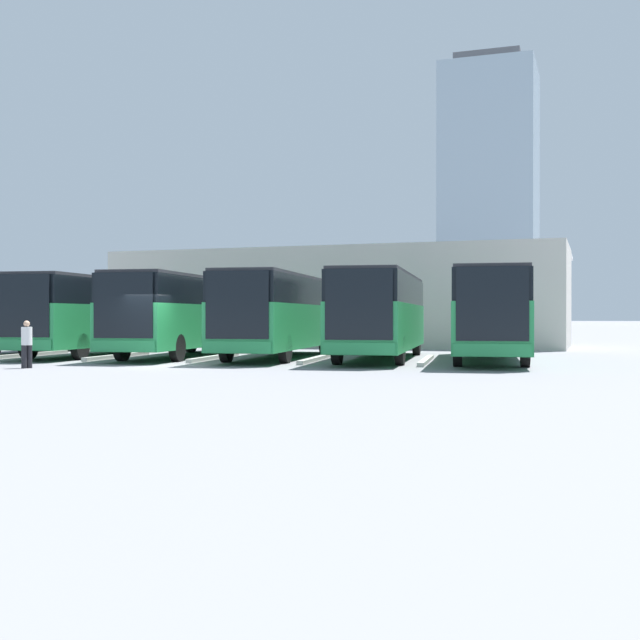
% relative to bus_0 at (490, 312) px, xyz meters
% --- Properties ---
extents(ground_plane, '(600.00, 600.00, 0.00)m').
position_rel_bus_0_xyz_m(ground_plane, '(10.64, 6.59, -1.90)').
color(ground_plane, gray).
extents(bus_0, '(4.15, 12.32, 3.41)m').
position_rel_bus_0_xyz_m(bus_0, '(0.00, 0.00, 0.00)').
color(bus_0, '#238447').
rests_on(bus_0, ground_plane).
extents(curb_divider_0, '(1.02, 5.81, 0.15)m').
position_rel_bus_0_xyz_m(curb_divider_0, '(2.13, 1.79, -1.82)').
color(curb_divider_0, '#B2B2AD').
rests_on(curb_divider_0, ground_plane).
extents(bus_1, '(4.15, 12.32, 3.41)m').
position_rel_bus_0_xyz_m(bus_1, '(4.26, 0.29, 0.00)').
color(bus_1, '#238447').
rests_on(bus_1, ground_plane).
extents(curb_divider_1, '(1.02, 5.81, 0.15)m').
position_rel_bus_0_xyz_m(curb_divider_1, '(6.39, 2.08, -1.82)').
color(curb_divider_1, '#B2B2AD').
rests_on(curb_divider_1, ground_plane).
extents(bus_2, '(4.15, 12.32, 3.41)m').
position_rel_bus_0_xyz_m(bus_2, '(8.51, 0.52, 0.00)').
color(bus_2, '#238447').
rests_on(bus_2, ground_plane).
extents(curb_divider_2, '(1.02, 5.81, 0.15)m').
position_rel_bus_0_xyz_m(curb_divider_2, '(10.64, 2.31, -1.82)').
color(curb_divider_2, '#B2B2AD').
rests_on(curb_divider_2, ground_plane).
extents(bus_3, '(4.15, 12.32, 3.41)m').
position_rel_bus_0_xyz_m(bus_3, '(12.77, 0.89, 0.00)').
color(bus_3, '#238447').
rests_on(bus_3, ground_plane).
extents(curb_divider_3, '(1.02, 5.81, 0.15)m').
position_rel_bus_0_xyz_m(curb_divider_3, '(14.90, 2.67, -1.82)').
color(curb_divider_3, '#B2B2AD').
rests_on(curb_divider_3, ground_plane).
extents(bus_4, '(4.15, 12.32, 3.41)m').
position_rel_bus_0_xyz_m(bus_4, '(17.03, 1.02, 0.00)').
color(bus_4, '#238447').
rests_on(bus_4, ground_plane).
extents(curb_divider_4, '(1.02, 5.81, 0.15)m').
position_rel_bus_0_xyz_m(curb_divider_4, '(19.16, 2.81, -1.82)').
color(curb_divider_4, '#B2B2AD').
rests_on(curb_divider_4, ground_plane).
extents(bus_5, '(4.15, 12.32, 3.41)m').
position_rel_bus_0_xyz_m(bus_5, '(21.28, 1.12, 0.00)').
color(bus_5, '#238447').
rests_on(bus_5, ground_plane).
extents(pedestrian, '(0.46, 0.46, 1.58)m').
position_rel_bus_0_xyz_m(pedestrian, '(14.00, 9.43, -1.05)').
color(pedestrian, black).
rests_on(pedestrian, ground_plane).
extents(station_building, '(26.26, 11.58, 5.60)m').
position_rel_bus_0_xyz_m(station_building, '(10.64, -14.16, 0.94)').
color(station_building, beige).
rests_on(station_building, ground_plane).
extents(office_tower, '(21.24, 21.24, 62.04)m').
position_rel_bus_0_xyz_m(office_tower, '(19.79, -158.93, 28.52)').
color(office_tower, '#93A8B7').
rests_on(office_tower, ground_plane).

